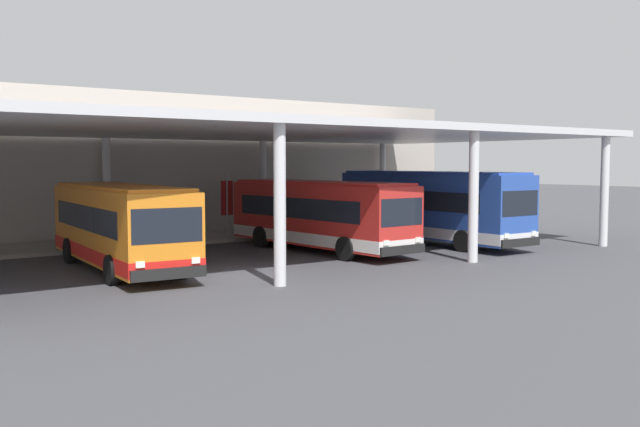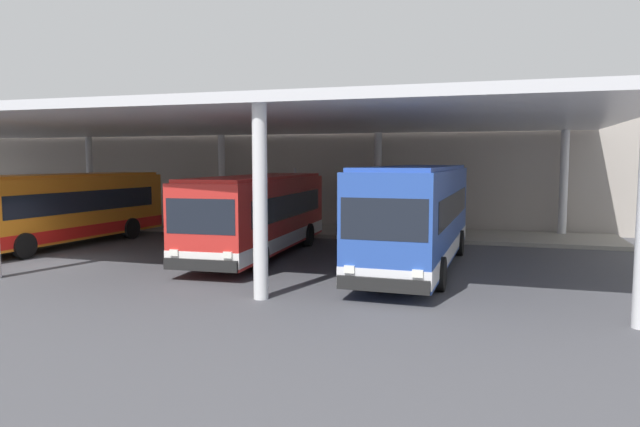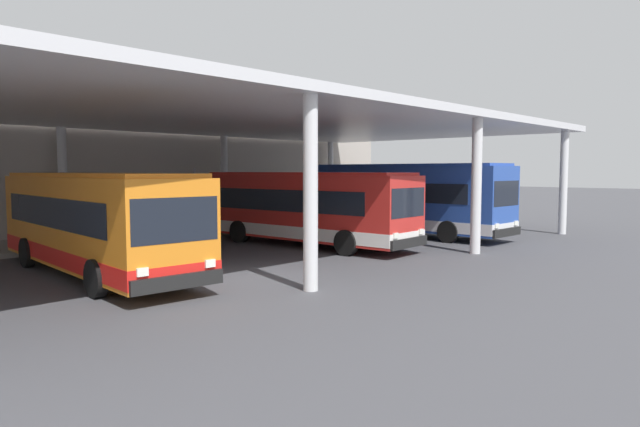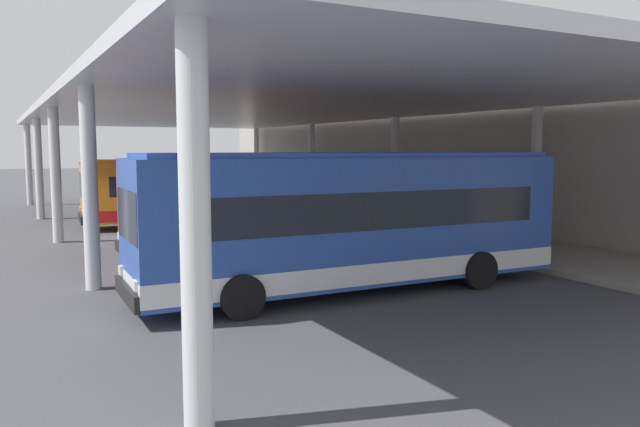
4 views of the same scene
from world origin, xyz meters
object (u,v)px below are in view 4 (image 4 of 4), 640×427
(bench_waiting, at_px, (384,212))
(trash_bin, at_px, (343,205))
(banner_sign, at_px, (419,190))
(bus_second_bay, at_px, (278,206))
(bus_middle_bay, at_px, (354,221))
(bus_nearest_bay, at_px, (197,191))

(bench_waiting, xyz_separation_m, trash_bin, (-3.72, -0.13, 0.01))
(trash_bin, distance_m, banner_sign, 7.74)
(bench_waiting, bearing_deg, bus_second_bay, -58.03)
(bus_second_bay, distance_m, trash_bin, 11.48)
(banner_sign, bearing_deg, bus_middle_bay, -46.16)
(bus_second_bay, xyz_separation_m, trash_bin, (-8.55, 7.60, -0.98))
(bus_nearest_bay, height_order, bench_waiting, bus_nearest_bay)
(bus_nearest_bay, xyz_separation_m, bus_second_bay, (9.31, 0.09, 0.00))
(bus_nearest_bay, xyz_separation_m, trash_bin, (0.76, 7.69, -0.98))
(bench_waiting, height_order, banner_sign, banner_sign)
(bus_second_bay, distance_m, bench_waiting, 9.17)
(bus_second_bay, xyz_separation_m, bench_waiting, (-4.83, 7.73, -0.99))
(bus_nearest_bay, height_order, bus_second_bay, same)
(bus_nearest_bay, bearing_deg, bus_middle_bay, -2.25)
(bus_nearest_bay, bearing_deg, banner_sign, 39.72)
(bus_middle_bay, bearing_deg, bus_nearest_bay, 177.75)
(bus_middle_bay, height_order, bench_waiting, bus_middle_bay)
(bus_second_bay, height_order, banner_sign, banner_sign)
(trash_bin, relative_size, banner_sign, 0.31)
(bus_nearest_bay, bearing_deg, trash_bin, 84.33)
(bus_nearest_bay, height_order, bus_middle_bay, bus_middle_bay)
(bus_second_bay, bearing_deg, bus_middle_bay, -6.34)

